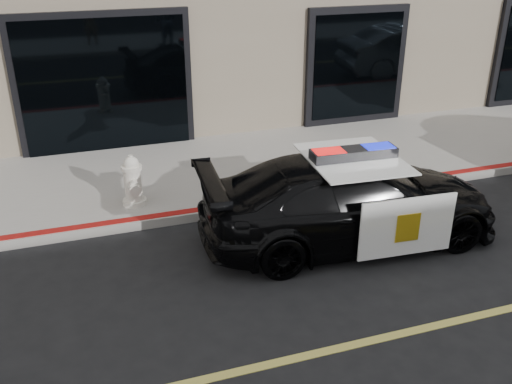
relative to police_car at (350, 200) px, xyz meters
name	(u,v)px	position (x,y,z in m)	size (l,w,h in m)	color
ground	(271,364)	(-2.02, -2.22, -0.65)	(120.00, 120.00, 0.00)	black
sidewalk_n	(176,175)	(-2.02, 3.03, -0.58)	(60.00, 3.50, 0.15)	gray
police_car	(350,200)	(0.00, 0.00, 0.00)	(2.36, 4.67, 1.46)	black
fire_hydrant	(133,182)	(-2.93, 1.89, -0.10)	(0.39, 0.54, 0.86)	silver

